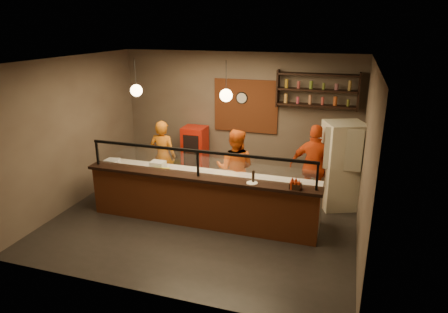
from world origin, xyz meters
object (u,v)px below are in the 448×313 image
(cook_mid, at_px, (235,169))
(red_cooler, at_px, (195,152))
(cook_right, at_px, (315,167))
(fridge, at_px, (342,166))
(cook_left, at_px, (163,156))
(pizza_dough, at_px, (226,175))
(wall_clock, at_px, (242,98))
(condiment_caddy, at_px, (295,186))
(pepper_mill, at_px, (253,176))

(cook_mid, xyz_separation_m, red_cooler, (-1.46, 1.36, -0.20))
(cook_right, bearing_deg, fridge, -154.53)
(cook_left, height_order, pizza_dough, cook_left)
(wall_clock, bearing_deg, cook_left, -138.73)
(fridge, xyz_separation_m, pizza_dough, (-2.23, -1.17, -0.04))
(cook_mid, xyz_separation_m, condiment_caddy, (1.44, -1.15, 0.24))
(wall_clock, distance_m, cook_right, 2.56)
(cook_mid, xyz_separation_m, pepper_mill, (0.65, -1.08, 0.30))
(condiment_caddy, bearing_deg, red_cooler, 139.15)
(wall_clock, xyz_separation_m, fridge, (2.50, -0.98, -1.16))
(cook_left, height_order, red_cooler, cook_left)
(fridge, xyz_separation_m, condiment_caddy, (-0.74, -1.85, 0.17))
(cook_left, relative_size, cook_right, 0.94)
(fridge, bearing_deg, cook_mid, 175.14)
(condiment_caddy, distance_m, pepper_mill, 0.79)
(cook_left, distance_m, condiment_caddy, 3.62)
(red_cooler, bearing_deg, pepper_mill, -49.04)
(cook_mid, bearing_deg, pizza_dough, 79.60)
(cook_left, bearing_deg, cook_mid, 168.43)
(cook_mid, xyz_separation_m, pizza_dough, (-0.05, -0.48, 0.03))
(wall_clock, height_order, cook_right, wall_clock)
(condiment_caddy, bearing_deg, pizza_dough, 155.70)
(cook_mid, relative_size, fridge, 0.92)
(cook_right, bearing_deg, cook_mid, 22.49)
(wall_clock, height_order, fridge, wall_clock)
(condiment_caddy, bearing_deg, cook_right, 83.42)
(cook_right, distance_m, red_cooler, 3.22)
(cook_mid, bearing_deg, cook_right, -167.41)
(cook_left, distance_m, fridge, 4.06)
(red_cooler, height_order, pepper_mill, red_cooler)
(wall_clock, relative_size, fridge, 0.16)
(cook_right, relative_size, fridge, 0.98)
(red_cooler, distance_m, condiment_caddy, 3.86)
(fridge, bearing_deg, cook_right, 177.36)
(pizza_dough, bearing_deg, wall_clock, 97.15)
(cook_mid, distance_m, condiment_caddy, 1.86)
(red_cooler, bearing_deg, wall_clock, 15.13)
(cook_mid, xyz_separation_m, fridge, (2.18, 0.69, 0.07))
(cook_left, distance_m, pepper_mill, 2.89)
(cook_right, height_order, condiment_caddy, cook_right)
(red_cooler, distance_m, pizza_dough, 2.33)
(cook_mid, height_order, fridge, fridge)
(wall_clock, distance_m, red_cooler, 1.85)
(fridge, relative_size, pizza_dough, 3.74)
(cook_mid, distance_m, pizza_dough, 0.48)
(cook_right, relative_size, red_cooler, 1.36)
(fridge, xyz_separation_m, red_cooler, (-3.64, 0.67, -0.27))
(cook_right, bearing_deg, cook_left, 8.54)
(wall_clock, distance_m, condiment_caddy, 3.47)
(condiment_caddy, bearing_deg, fridge, 68.15)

